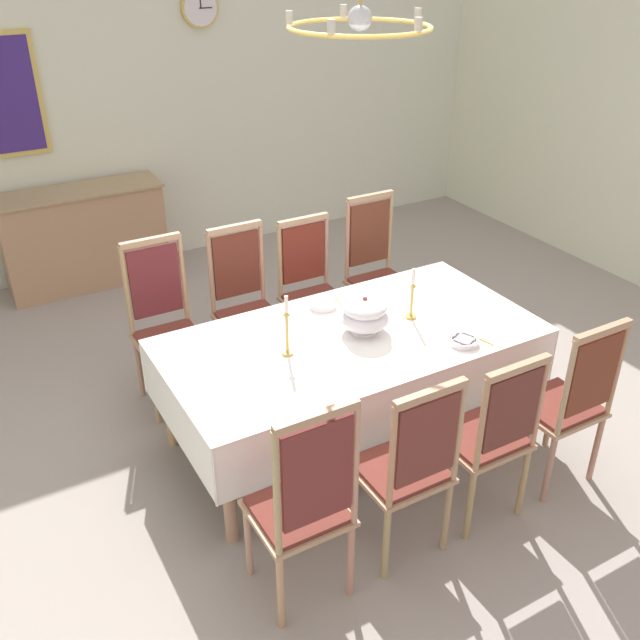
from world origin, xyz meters
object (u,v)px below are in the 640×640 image
object	(u,v)px
candlestick_east	(412,298)
spoon_primary	(337,300)
chair_north_c	(312,289)
chair_north_a	(165,323)
chair_north_d	(377,269)
bowl_near_left	(323,304)
chair_south_a	(305,503)
dining_table	(351,345)
chair_north_b	(246,304)
chair_south_b	(408,465)
chair_south_d	(568,400)
bowl_near_right	(464,341)
spoon_secondary	(475,336)
mounted_clock	(200,8)
chandelier	(360,25)
chair_south_c	(489,433)
candlestick_west	(287,331)
sideboard	(84,238)
soup_tureen	(364,315)

from	to	relation	value
candlestick_east	spoon_primary	size ratio (longest dim) A/B	1.92
chair_north_c	chair_north_a	bearing A→B (deg)	-0.23
candlestick_east	spoon_primary	distance (m)	0.53
chair_north_d	bowl_near_left	distance (m)	1.01
spoon_primary	chair_south_a	bearing A→B (deg)	-120.29
dining_table	chair_north_b	world-z (taller)	chair_north_b
chair_south_b	chair_north_b	distance (m)	1.95
dining_table	chair_south_d	xyz separation A→B (m)	(0.84, -0.97, -0.10)
dining_table	chair_north_a	size ratio (longest dim) A/B	1.96
dining_table	bowl_near_right	bearing A→B (deg)	-38.57
chair_south_b	spoon_secondary	xyz separation A→B (m)	(0.91, 0.58, 0.18)
chair_north_a	chair_north_d	world-z (taller)	chair_north_d
chair_south_d	mounted_clock	world-z (taller)	mounted_clock
dining_table	chair_north_a	world-z (taller)	chair_north_a
chair_south_d	chandelier	size ratio (longest dim) A/B	1.54
chair_north_a	chair_south_c	world-z (taller)	chair_north_a
chair_south_a	bowl_near_left	distance (m)	1.65
chandelier	dining_table	bearing A→B (deg)	85.21
chair_north_b	chandelier	distance (m)	2.16
chair_north_c	mounted_clock	bearing A→B (deg)	-94.40
chair_north_a	chandelier	size ratio (longest dim) A/B	1.61
chair_south_b	bowl_near_left	distance (m)	1.42
chair_south_c	chair_south_a	bearing A→B (deg)	-179.60
chair_north_c	bowl_near_right	size ratio (longest dim) A/B	6.21
chair_south_b	chair_north_a	bearing A→B (deg)	106.74
chair_north_a	candlestick_east	distance (m)	1.65
candlestick_west	spoon_primary	size ratio (longest dim) A/B	2.12
chair_north_a	bowl_near_right	distance (m)	1.97
candlestick_east	spoon_primary	xyz separation A→B (m)	(-0.29, 0.42, -0.13)
chair_south_b	chair_north_d	xyz separation A→B (m)	(1.11, 1.95, 0.02)
chair_north_a	bowl_near_left	bearing A→B (deg)	146.79
chair_south_c	candlestick_east	bearing A→B (deg)	79.69
chair_south_d	candlestick_west	bearing A→B (deg)	142.61
candlestick_east	chandelier	bearing A→B (deg)	-180.00
dining_table	chair_south_d	bearing A→B (deg)	-49.36
spoon_primary	sideboard	bearing A→B (deg)	117.16
mounted_clock	candlestick_east	bearing A→B (deg)	-90.08
chair_south_b	dining_table	bearing A→B (deg)	74.38
chair_south_c	spoon_secondary	distance (m)	0.72
chair_south_a	chair_south_d	xyz separation A→B (m)	(1.70, 0.01, -0.03)
chair_south_b	bowl_near_left	world-z (taller)	chair_south_b
chair_north_a	chandelier	distance (m)	2.31
bowl_near_left	chandelier	bearing A→B (deg)	-93.69
chair_south_c	soup_tureen	size ratio (longest dim) A/B	3.52
dining_table	candlestick_west	distance (m)	0.49
chair_south_c	chair_north_d	size ratio (longest dim) A/B	0.92
chair_north_a	soup_tureen	xyz separation A→B (m)	(0.95, -0.98, 0.27)
chair_north_d	soup_tureen	size ratio (longest dim) A/B	3.83
chair_south_a	spoon_primary	distance (m)	1.73
chair_north_b	chair_south_d	size ratio (longest dim) A/B	1.02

